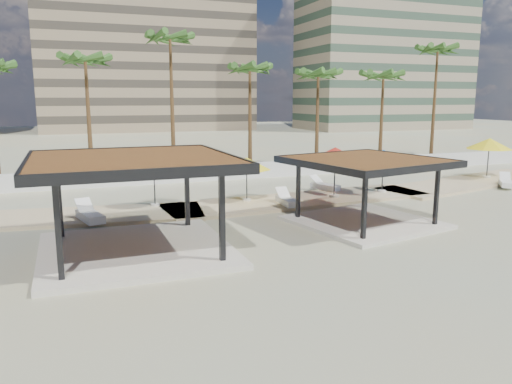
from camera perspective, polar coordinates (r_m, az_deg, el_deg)
ground at (r=22.12m, az=8.30°, el=-4.93°), size 200.00×200.00×0.00m
promenade at (r=29.64m, az=4.57°, el=-0.74°), size 44.45×7.97×0.24m
boundary_wall at (r=36.53m, az=-3.83°, el=2.29°), size 56.00×0.30×1.20m
building_mid at (r=98.04m, az=-12.50°, el=15.32°), size 38.00×16.00×30.40m
building_east at (r=103.43m, az=14.58°, el=16.65°), size 32.00×15.00×36.40m
pavilion_central at (r=23.99m, az=12.42°, el=0.78°), size 7.36×7.36×3.17m
pavilion_west at (r=19.54m, az=-13.82°, el=-0.42°), size 7.48×7.48×3.77m
umbrella_b at (r=28.01m, az=-1.07°, el=3.25°), size 3.39×3.39×2.46m
umbrella_c at (r=29.37m, az=9.04°, el=4.27°), size 3.69×3.69×2.93m
umbrella_d at (r=31.57m, az=14.36°, el=4.03°), size 3.83×3.83×2.63m
umbrella_e at (r=39.94m, az=25.12°, el=5.01°), size 4.01×4.01×2.89m
umbrella_f at (r=27.18m, az=-11.60°, el=2.73°), size 3.27×3.27×2.41m
lounger_a at (r=25.10m, az=-18.47°, el=-2.57°), size 1.33×2.48×0.89m
lounger_b at (r=27.40m, az=3.60°, el=-1.00°), size 0.79×2.15×0.80m
lounger_c at (r=32.19m, az=7.84°, el=0.68°), size 1.36×2.24×0.81m
lounger_d at (r=37.08m, az=26.67°, el=0.95°), size 1.88×2.06×0.80m
palm_c at (r=36.82m, az=-18.92°, el=13.58°), size 3.00×3.00×9.30m
palm_d at (r=38.44m, az=-9.78°, el=16.28°), size 3.00×3.00×11.05m
palm_e at (r=39.41m, az=-0.70°, el=13.45°), size 3.00×3.00×8.96m
palm_f at (r=42.00m, az=7.12°, el=12.78°), size 3.00×3.00×8.64m
palm_g at (r=44.75m, az=14.35°, el=12.37°), size 3.00×3.00×8.61m
palm_h at (r=48.99m, az=20.03°, el=14.53°), size 3.00×3.00×11.01m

